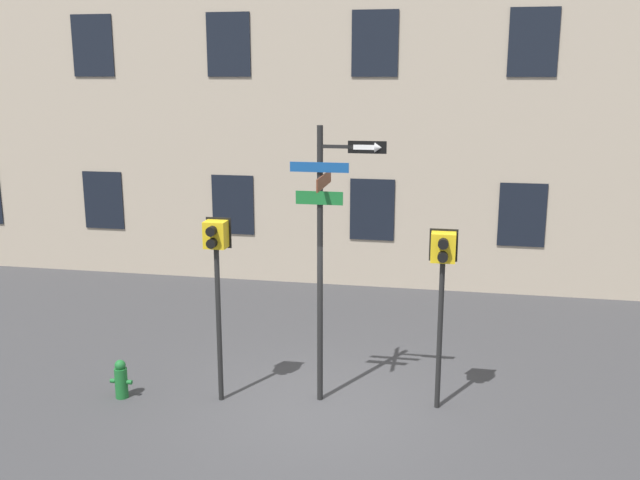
{
  "coord_description": "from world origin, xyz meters",
  "views": [
    {
      "loc": [
        1.91,
        -9.84,
        5.03
      ],
      "look_at": [
        -0.05,
        0.39,
        2.59
      ],
      "focal_mm": 40.0,
      "sensor_mm": 36.0,
      "label": 1
    }
  ],
  "objects_px": {
    "fire_hydrant": "(121,379)",
    "pedestrian_signal_right": "(442,268)",
    "street_sign_pole": "(325,239)",
    "pedestrian_signal_left": "(216,259)"
  },
  "relations": [
    {
      "from": "street_sign_pole",
      "to": "fire_hydrant",
      "type": "relative_size",
      "value": 6.8
    },
    {
      "from": "fire_hydrant",
      "to": "pedestrian_signal_right",
      "type": "bearing_deg",
      "value": 6.85
    },
    {
      "from": "street_sign_pole",
      "to": "pedestrian_signal_left",
      "type": "xyz_separation_m",
      "value": [
        -1.61,
        -0.3,
        -0.32
      ]
    },
    {
      "from": "fire_hydrant",
      "to": "street_sign_pole",
      "type": "bearing_deg",
      "value": 9.28
    },
    {
      "from": "pedestrian_signal_left",
      "to": "pedestrian_signal_right",
      "type": "bearing_deg",
      "value": 6.34
    },
    {
      "from": "pedestrian_signal_right",
      "to": "street_sign_pole",
      "type": "bearing_deg",
      "value": -177.65
    },
    {
      "from": "street_sign_pole",
      "to": "pedestrian_signal_right",
      "type": "distance_m",
      "value": 1.79
    },
    {
      "from": "pedestrian_signal_right",
      "to": "fire_hydrant",
      "type": "height_order",
      "value": "pedestrian_signal_right"
    },
    {
      "from": "pedestrian_signal_left",
      "to": "street_sign_pole",
      "type": "bearing_deg",
      "value": 10.58
    },
    {
      "from": "pedestrian_signal_right",
      "to": "fire_hydrant",
      "type": "relative_size",
      "value": 4.42
    }
  ]
}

